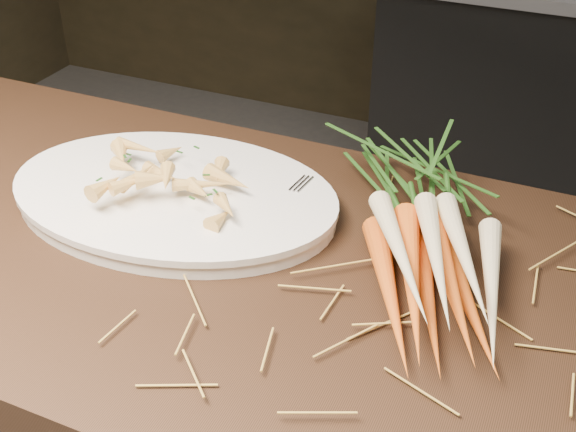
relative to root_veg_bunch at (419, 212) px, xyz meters
name	(u,v)px	position (x,y,z in m)	size (l,w,h in m)	color
straw_bedding	(450,304)	(0.08, -0.13, -0.04)	(1.40, 0.60, 0.02)	#A48936
root_veg_bunch	(419,212)	(0.00, 0.00, 0.00)	(0.35, 0.55, 0.10)	#C9551E
serving_platter	(174,199)	(-0.37, -0.06, -0.03)	(0.52, 0.34, 0.03)	white
roasted_veg_heap	(171,175)	(-0.37, -0.06, 0.01)	(0.25, 0.18, 0.06)	#B6913B
serving_fork	(280,220)	(-0.18, -0.07, -0.02)	(0.02, 0.19, 0.00)	silver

